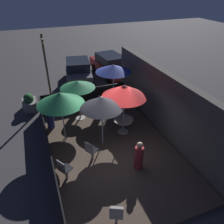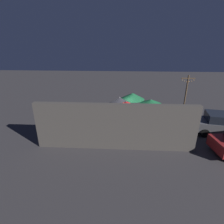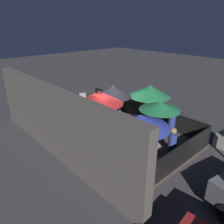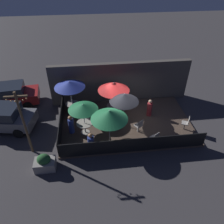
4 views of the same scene
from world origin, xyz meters
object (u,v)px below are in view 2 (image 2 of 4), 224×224
patio_chair_1 (104,110)px  patio_umbrella_2 (151,102)px  patron_2 (144,111)px  dining_table_0 (126,126)px  patio_chair_3 (156,126)px  patio_chair_0 (110,116)px  patio_chair_2 (76,114)px  patio_umbrella_0 (126,105)px  dining_table_1 (166,131)px  patio_umbrella_4 (120,101)px  patron_0 (95,123)px  patio_umbrella_1 (169,109)px  planter_box (168,110)px  patron_1 (160,118)px  light_post (185,96)px  patio_umbrella_3 (132,96)px  parked_car_0 (221,123)px  dining_table_2 (149,117)px

patio_chair_1 → patio_umbrella_2: bearing=37.0°
patio_umbrella_2 → patron_2: bearing=-78.8°
patio_chair_1 → dining_table_0: bearing=0.0°
dining_table_0 → patio_chair_3: (-2.23, -0.26, -0.06)m
patio_chair_0 → patio_chair_2: (2.95, -0.09, 0.01)m
patio_umbrella_0 → dining_table_0: (0.00, 0.00, -1.62)m
dining_table_1 → patio_umbrella_4: bearing=-28.8°
patio_umbrella_2 → patron_0: size_ratio=1.71×
patio_umbrella_2 → patio_chair_2: patio_umbrella_2 is taller
patron_0 → patio_chair_3: bearing=151.0°
patio_umbrella_2 → patron_2: 2.10m
patio_umbrella_1 → dining_table_1: bearing=90.0°
patio_chair_1 → planter_box: patio_chair_1 is taller
patio_chair_2 → patron_1: (-7.05, 0.55, 0.05)m
patio_chair_2 → dining_table_1: bearing=5.3°
patio_umbrella_1 → patio_umbrella_2: size_ratio=1.13×
dining_table_0 → patio_chair_3: bearing=-173.5°
patio_chair_1 → patron_1: patron_1 is taller
patio_umbrella_0 → dining_table_0: bearing=90.0°
patron_0 → light_post: size_ratio=0.31×
patio_chair_1 → patio_chair_0: bearing=-3.3°
patio_umbrella_2 → patio_chair_1: size_ratio=2.24×
patio_umbrella_3 → patio_chair_2: size_ratio=2.45×
patio_chair_1 → parked_car_0: (-8.96, 2.69, 0.20)m
patio_umbrella_2 → dining_table_0: (1.96, 1.64, -1.37)m
patio_umbrella_1 → parked_car_0: size_ratio=0.60×
patio_umbrella_0 → patio_umbrella_3: patio_umbrella_0 is taller
patio_chair_2 → patio_umbrella_3: bearing=33.3°
dining_table_0 → dining_table_1: bearing=168.3°
patio_umbrella_2 → patio_chair_2: (6.23, -0.44, -1.42)m
patio_umbrella_0 → patio_chair_2: size_ratio=2.59×
patio_chair_2 → parked_car_0: bearing=17.9°
patio_umbrella_4 → dining_table_0: 2.01m
patio_umbrella_4 → dining_table_0: bearing=111.3°
patio_umbrella_0 → light_post: bearing=-150.9°
dining_table_1 → light_post: size_ratio=0.22×
patron_1 → patio_umbrella_0: bearing=-9.9°
dining_table_0 → planter_box: size_ratio=0.88×
patio_chair_1 → light_post: bearing=55.1°
patio_umbrella_3 → dining_table_2: patio_umbrella_3 is taller
patio_umbrella_1 → dining_table_0: 3.28m
patio_umbrella_3 → light_post: light_post is taller
patio_umbrella_1 → patio_umbrella_2: patio_umbrella_1 is taller
light_post → patio_umbrella_3: bearing=0.9°
patio_umbrella_2 → patio_chair_0: (3.28, -0.35, -1.43)m
patio_umbrella_3 → patio_chair_2: patio_umbrella_3 is taller
dining_table_2 → patron_1: size_ratio=0.78×
patio_chair_1 → planter_box: size_ratio=0.89×
dining_table_0 → patron_1: (-2.79, -1.52, 0.01)m
patio_chair_2 → patio_umbrella_4: bearing=13.1°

